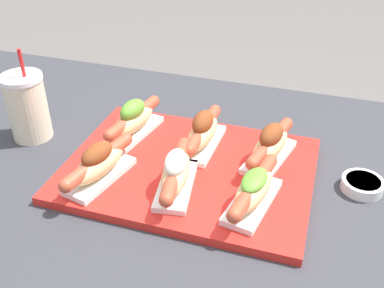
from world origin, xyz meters
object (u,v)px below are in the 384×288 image
at_px(hot_dog_5, 270,145).
at_px(sauce_bowl, 362,184).
at_px(hot_dog_0, 98,164).
at_px(hot_dog_4, 203,132).
at_px(drink_cup, 27,107).
at_px(hot_dog_3, 133,120).
at_px(hot_dog_1, 176,172).
at_px(serving_tray, 189,169).
at_px(hot_dog_2, 253,190).

bearing_deg(hot_dog_5, sauce_bowl, -6.24).
xyz_separation_m(hot_dog_0, hot_dog_4, (0.16, 0.17, 0.00)).
bearing_deg(drink_cup, sauce_bowl, 2.07).
bearing_deg(hot_dog_3, hot_dog_4, -0.61).
relative_size(hot_dog_1, drink_cup, 0.93).
distance_m(hot_dog_0, hot_dog_5, 0.34).
bearing_deg(serving_tray, hot_dog_0, -148.91).
relative_size(serving_tray, hot_dog_4, 2.47).
relative_size(hot_dog_0, hot_dog_2, 0.99).
height_order(hot_dog_2, hot_dog_5, hot_dog_5).
relative_size(hot_dog_0, sauce_bowl, 2.43).
bearing_deg(hot_dog_5, serving_tray, -154.27).
relative_size(serving_tray, hot_dog_2, 2.51).
distance_m(hot_dog_1, hot_dog_5, 0.21).
xyz_separation_m(hot_dog_3, hot_dog_5, (0.30, -0.01, -0.00)).
distance_m(hot_dog_0, hot_dog_1, 0.15).
bearing_deg(hot_dog_0, hot_dog_1, 7.45).
xyz_separation_m(hot_dog_0, sauce_bowl, (0.48, 0.14, -0.04)).
height_order(hot_dog_1, drink_cup, drink_cup).
bearing_deg(hot_dog_0, hot_dog_3, 91.14).
height_order(hot_dog_3, hot_dog_5, hot_dog_3).
distance_m(serving_tray, hot_dog_5, 0.17).
xyz_separation_m(hot_dog_1, hot_dog_4, (0.01, 0.15, 0.00)).
xyz_separation_m(hot_dog_1, hot_dog_2, (0.15, -0.00, -0.00)).
relative_size(hot_dog_1, hot_dog_5, 1.02).
bearing_deg(sauce_bowl, hot_dog_0, -163.62).
xyz_separation_m(serving_tray, hot_dog_2, (0.14, -0.07, 0.04)).
distance_m(hot_dog_0, hot_dog_3, 0.17).
xyz_separation_m(hot_dog_1, hot_dog_5, (0.15, 0.14, 0.00)).
relative_size(serving_tray, hot_dog_5, 2.54).
relative_size(hot_dog_0, hot_dog_1, 0.99).
distance_m(hot_dog_2, hot_dog_4, 0.21).
bearing_deg(hot_dog_1, serving_tray, 88.24).
bearing_deg(drink_cup, hot_dog_5, 4.96).
height_order(serving_tray, hot_dog_5, hot_dog_5).
bearing_deg(hot_dog_1, hot_dog_5, 43.48).
xyz_separation_m(hot_dog_0, hot_dog_2, (0.29, 0.02, -0.00)).
relative_size(hot_dog_3, hot_dog_4, 0.99).
distance_m(serving_tray, sauce_bowl, 0.34).
relative_size(serving_tray, hot_dog_3, 2.51).
height_order(hot_dog_0, hot_dog_5, hot_dog_5).
height_order(hot_dog_1, hot_dog_5, hot_dog_5).
height_order(hot_dog_5, sauce_bowl, hot_dog_5).
distance_m(hot_dog_3, hot_dog_5, 0.30).
xyz_separation_m(hot_dog_1, hot_dog_3, (-0.15, 0.15, 0.00)).
height_order(hot_dog_1, hot_dog_2, hot_dog_1).
relative_size(hot_dog_1, sauce_bowl, 2.46).
distance_m(hot_dog_1, sauce_bowl, 0.36).
relative_size(hot_dog_2, hot_dog_3, 1.00).
relative_size(hot_dog_1, hot_dog_3, 1.00).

